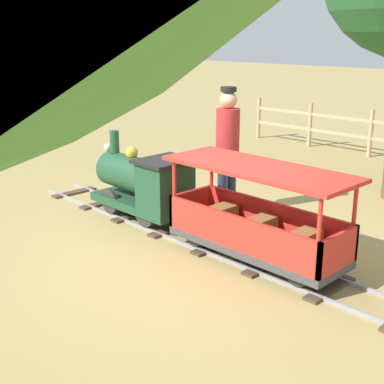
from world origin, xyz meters
The scene contains 5 objects.
ground_plane centered at (0.00, 0.00, 0.00)m, with size 60.00×60.00×0.00m, color #A38C51.
track centered at (0.00, 0.32, 0.02)m, with size 0.68×5.70×0.04m.
locomotive centered at (0.00, 1.19, 0.49)m, with size 0.64×1.45×1.02m.
passenger_car centered at (0.00, -0.58, 0.42)m, with size 0.74×2.00×0.97m.
conductor_person centered at (0.99, 0.72, 0.96)m, with size 0.30×0.30×1.62m.
Camera 1 is at (-3.97, -3.72, 2.25)m, focal length 49.68 mm.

